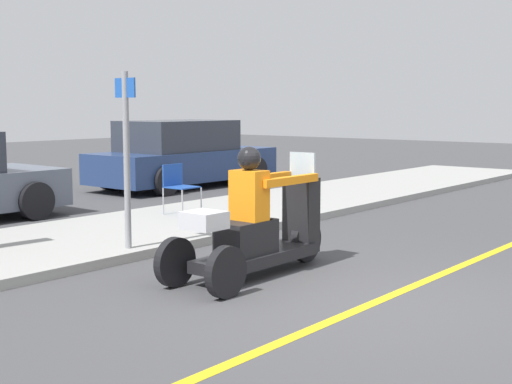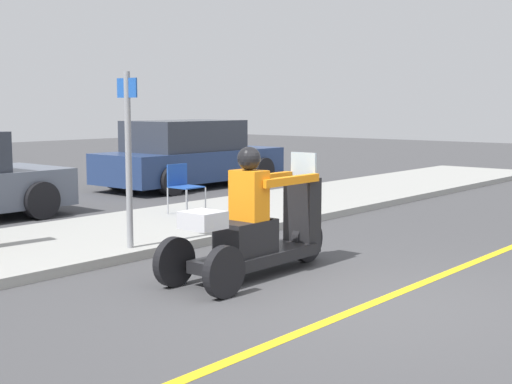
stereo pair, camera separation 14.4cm
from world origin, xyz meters
TOP-DOWN VIEW (x-y plane):
  - ground_plane at (0.00, 0.00)m, footprint 60.00×60.00m
  - lane_stripe at (0.16, 0.00)m, footprint 24.00×0.12m
  - sidewalk_strip at (0.00, 4.60)m, footprint 28.00×2.80m
  - motorcycle_trike at (0.19, 1.59)m, footprint 2.41×0.82m
  - folding_chair_set_back at (2.34, 5.03)m, footprint 0.46×0.46m
  - parked_car_lot_center at (5.92, 8.50)m, footprint 4.68×2.05m
  - street_sign at (-0.09, 3.45)m, footprint 0.08×0.36m

SIDE VIEW (x-z plane):
  - ground_plane at x=0.00m, z-range 0.00..0.00m
  - lane_stripe at x=0.16m, z-range 0.00..0.01m
  - sidewalk_strip at x=0.00m, z-range 0.00..0.12m
  - motorcycle_trike at x=0.19m, z-range -0.22..1.24m
  - folding_chair_set_back at x=2.34m, z-range 0.21..1.03m
  - parked_car_lot_center at x=5.92m, z-range -0.05..1.51m
  - street_sign at x=-0.09m, z-range 0.22..2.42m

